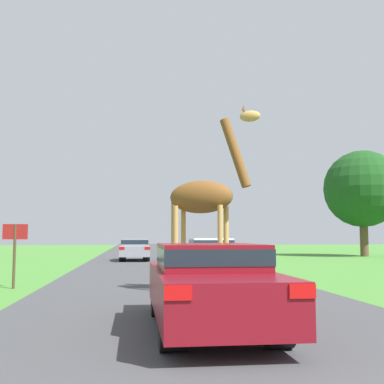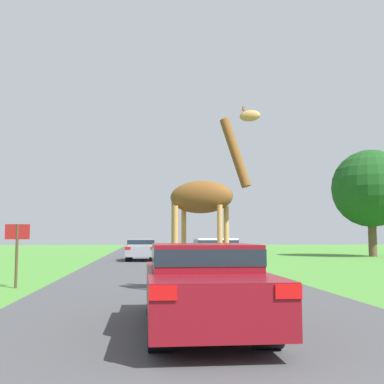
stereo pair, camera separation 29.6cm
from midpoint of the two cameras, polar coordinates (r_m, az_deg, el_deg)
The scene contains 7 objects.
road at distance 31.98m, azimuth -4.92°, elevation -7.90°, with size 7.87×120.00×0.00m.
giraffe_near_road at distance 13.03m, azimuth 0.91°, elevation -0.72°, with size 2.51×1.52×5.00m.
car_lead_maroon at distance 7.95m, azimuth 0.96°, elevation -10.73°, with size 1.77×4.73×1.37m.
car_queue_right at distance 29.96m, azimuth -7.11°, elevation -6.68°, with size 1.79×4.12×1.32m.
car_queue_left at distance 22.11m, azimuth 1.85°, elevation -7.18°, with size 1.98×4.43×1.39m.
tree_right_cluster at distance 37.95m, azimuth 19.35°, elevation 0.34°, with size 5.71×5.71×7.87m.
sign_post at distance 14.88m, azimuth -20.80°, elevation -5.74°, with size 0.70×0.08×1.84m.
Camera 1 is at (-1.29, -1.91, 1.50)m, focal length 45.00 mm.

